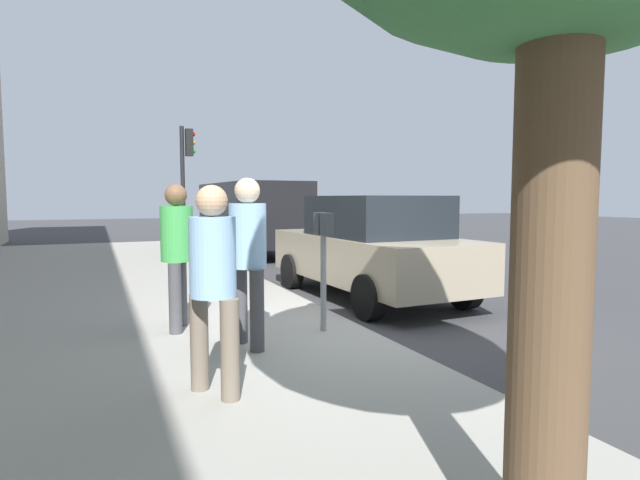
{
  "coord_description": "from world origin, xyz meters",
  "views": [
    {
      "loc": [
        -5.64,
        2.98,
        1.74
      ],
      "look_at": [
        -0.17,
        0.6,
        1.25
      ],
      "focal_mm": 28.9,
      "sensor_mm": 36.0,
      "label": 1
    }
  ],
  "objects_px": {
    "parking_meter": "(323,246)",
    "pedestrian_bystander": "(213,274)",
    "parked_van_far": "(251,214)",
    "traffic_signal": "(186,168)",
    "parking_officer": "(177,245)",
    "pedestrian_at_meter": "(248,248)",
    "parked_sedan_near": "(371,247)"
  },
  "relations": [
    {
      "from": "parking_officer",
      "to": "parked_sedan_near",
      "type": "bearing_deg",
      "value": 40.61
    },
    {
      "from": "parked_van_far",
      "to": "parked_sedan_near",
      "type": "bearing_deg",
      "value": -179.99
    },
    {
      "from": "pedestrian_at_meter",
      "to": "parking_officer",
      "type": "relative_size",
      "value": 1.03
    },
    {
      "from": "pedestrian_at_meter",
      "to": "traffic_signal",
      "type": "relative_size",
      "value": 0.5
    },
    {
      "from": "parked_van_far",
      "to": "traffic_signal",
      "type": "xyz_separation_m",
      "value": [
        -0.15,
        1.94,
        1.32
      ]
    },
    {
      "from": "parking_officer",
      "to": "parking_meter",
      "type": "bearing_deg",
      "value": -7.38
    },
    {
      "from": "parking_meter",
      "to": "pedestrian_at_meter",
      "type": "distance_m",
      "value": 1.05
    },
    {
      "from": "parking_officer",
      "to": "parked_sedan_near",
      "type": "relative_size",
      "value": 0.39
    },
    {
      "from": "parked_sedan_near",
      "to": "traffic_signal",
      "type": "bearing_deg",
      "value": 14.87
    },
    {
      "from": "parking_meter",
      "to": "pedestrian_bystander",
      "type": "xyz_separation_m",
      "value": [
        -1.49,
        1.62,
        -0.03
      ]
    },
    {
      "from": "parking_meter",
      "to": "parked_van_far",
      "type": "height_order",
      "value": "parked_van_far"
    },
    {
      "from": "parked_van_far",
      "to": "parking_officer",
      "type": "bearing_deg",
      "value": 158.75
    },
    {
      "from": "pedestrian_bystander",
      "to": "parking_officer",
      "type": "distance_m",
      "value": 2.24
    },
    {
      "from": "parking_officer",
      "to": "pedestrian_at_meter",
      "type": "bearing_deg",
      "value": -43.13
    },
    {
      "from": "pedestrian_bystander",
      "to": "parked_sedan_near",
      "type": "bearing_deg",
      "value": 17.45
    },
    {
      "from": "parked_van_far",
      "to": "parking_meter",
      "type": "bearing_deg",
      "value": 168.99
    },
    {
      "from": "traffic_signal",
      "to": "parked_sedan_near",
      "type": "bearing_deg",
      "value": -165.13
    },
    {
      "from": "parking_meter",
      "to": "pedestrian_bystander",
      "type": "bearing_deg",
      "value": 132.52
    },
    {
      "from": "pedestrian_bystander",
      "to": "parked_van_far",
      "type": "bearing_deg",
      "value": 43.58
    },
    {
      "from": "parked_van_far",
      "to": "traffic_signal",
      "type": "relative_size",
      "value": 1.46
    },
    {
      "from": "parked_sedan_near",
      "to": "traffic_signal",
      "type": "height_order",
      "value": "traffic_signal"
    },
    {
      "from": "parking_officer",
      "to": "parked_van_far",
      "type": "height_order",
      "value": "parked_van_far"
    },
    {
      "from": "parking_officer",
      "to": "parked_sedan_near",
      "type": "distance_m",
      "value": 3.76
    },
    {
      "from": "parking_meter",
      "to": "parked_van_far",
      "type": "bearing_deg",
      "value": -11.01
    },
    {
      "from": "parking_meter",
      "to": "parked_van_far",
      "type": "relative_size",
      "value": 0.27
    },
    {
      "from": "parked_van_far",
      "to": "traffic_signal",
      "type": "bearing_deg",
      "value": 94.4
    },
    {
      "from": "parking_meter",
      "to": "parking_officer",
      "type": "bearing_deg",
      "value": 64.62
    },
    {
      "from": "parking_officer",
      "to": "pedestrian_bystander",
      "type": "bearing_deg",
      "value": -72.99
    },
    {
      "from": "pedestrian_at_meter",
      "to": "parked_sedan_near",
      "type": "distance_m",
      "value": 3.82
    },
    {
      "from": "pedestrian_at_meter",
      "to": "parked_sedan_near",
      "type": "relative_size",
      "value": 0.4
    },
    {
      "from": "pedestrian_at_meter",
      "to": "pedestrian_bystander",
      "type": "relative_size",
      "value": 1.06
    },
    {
      "from": "parked_sedan_near",
      "to": "pedestrian_bystander",
      "type": "bearing_deg",
      "value": 136.42
    }
  ]
}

